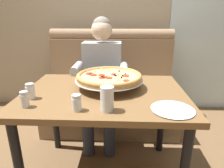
# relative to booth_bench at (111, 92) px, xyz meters

# --- Properties ---
(back_wall_with_window) EXTENTS (6.00, 0.12, 2.80)m
(back_wall_with_window) POSITION_rel_booth_bench_xyz_m (0.00, 0.57, 1.00)
(back_wall_with_window) COLOR tan
(back_wall_with_window) RESTS_ON ground_plane
(window_panel) EXTENTS (1.10, 0.02, 2.80)m
(window_panel) POSITION_rel_booth_bench_xyz_m (1.30, 0.50, 1.00)
(window_panel) COLOR white
(window_panel) RESTS_ON ground_plane
(booth_bench) EXTENTS (1.51, 0.78, 1.13)m
(booth_bench) POSITION_rel_booth_bench_xyz_m (0.00, 0.00, 0.00)
(booth_bench) COLOR #937556
(booth_bench) RESTS_ON ground_plane
(dining_table) EXTENTS (1.17, 0.85, 0.76)m
(dining_table) POSITION_rel_booth_bench_xyz_m (0.00, -0.89, 0.26)
(dining_table) COLOR brown
(dining_table) RESTS_ON ground_plane
(diner_main) EXTENTS (0.54, 0.64, 1.27)m
(diner_main) POSITION_rel_booth_bench_xyz_m (-0.08, -0.27, 0.31)
(diner_main) COLOR #2D3342
(diner_main) RESTS_ON ground_plane
(pizza) EXTENTS (0.51, 0.51, 0.12)m
(pizza) POSITION_rel_booth_bench_xyz_m (0.03, -0.81, 0.44)
(pizza) COLOR silver
(pizza) RESTS_ON dining_table
(shaker_pepper_flakes) EXTENTS (0.06, 0.06, 0.10)m
(shaker_pepper_flakes) POSITION_rel_booth_bench_xyz_m (-0.13, -1.20, 0.40)
(shaker_pepper_flakes) COLOR white
(shaker_pepper_flakes) RESTS_ON dining_table
(shaker_oregano) EXTENTS (0.06, 0.06, 0.10)m
(shaker_oregano) POSITION_rel_booth_bench_xyz_m (-0.47, -1.04, 0.40)
(shaker_oregano) COLOR white
(shaker_oregano) RESTS_ON dining_table
(shaker_parmesan) EXTENTS (0.05, 0.05, 0.10)m
(shaker_parmesan) POSITION_rel_booth_bench_xyz_m (-0.45, -1.17, 0.40)
(shaker_parmesan) COLOR white
(shaker_parmesan) RESTS_ON dining_table
(plate_near_left) EXTENTS (0.26, 0.26, 0.02)m
(plate_near_left) POSITION_rel_booth_bench_xyz_m (0.43, -1.17, 0.37)
(plate_near_left) COLOR white
(plate_near_left) RESTS_ON dining_table
(drinking_glass) EXTENTS (0.08, 0.08, 0.15)m
(drinking_glass) POSITION_rel_booth_bench_xyz_m (0.04, -1.20, 0.42)
(drinking_glass) COLOR silver
(drinking_glass) RESTS_ON dining_table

